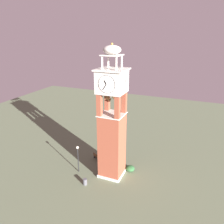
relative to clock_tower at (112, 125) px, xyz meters
The scene contains 6 objects.
ground 7.09m from the clock_tower, 86.34° to the left, with size 80.00×80.00×0.00m, color #5B664C.
clock_tower is the anchor object (origin of this frame).
park_bench 7.78m from the clock_tower, 124.91° to the right, with size 1.13×1.62×0.95m.
lamp_post 6.35m from the clock_tower, 73.59° to the right, with size 0.36×0.36×3.89m.
trash_bin 7.82m from the clock_tower, 33.82° to the right, with size 0.52×0.52×0.80m, color #4C4C51.
shrub_near_entry 7.21m from the clock_tower, 128.05° to the left, with size 1.23×1.23×0.73m, color #28562D.
Camera 1 is at (23.03, 9.68, 17.89)m, focal length 35.20 mm.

